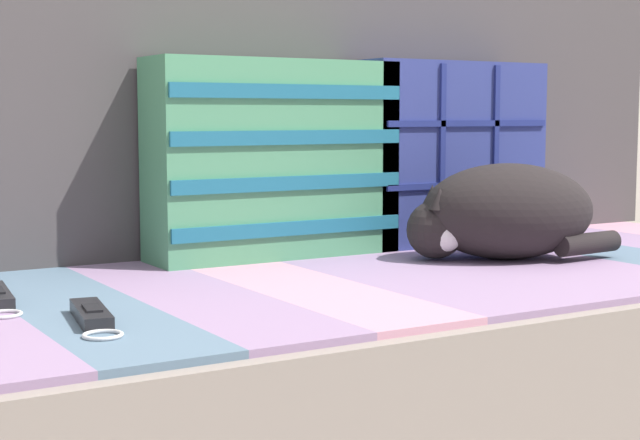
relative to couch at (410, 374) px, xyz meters
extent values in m
cube|color=brown|center=(0.00, 0.00, -0.11)|extent=(1.84, 0.88, 0.15)
cube|color=gray|center=(0.00, 0.00, 0.07)|extent=(1.81, 0.86, 0.22)
cube|color=slate|center=(-0.61, -0.02, 0.19)|extent=(0.17, 0.77, 0.01)
cube|color=gray|center=(-0.43, -0.02, 0.19)|extent=(0.17, 0.77, 0.01)
cube|color=#C6899E|center=(-0.26, -0.02, 0.19)|extent=(0.17, 0.77, 0.01)
cube|color=gray|center=(-0.09, -0.02, 0.19)|extent=(0.17, 0.77, 0.01)
cube|color=gray|center=(0.09, -0.02, 0.19)|extent=(0.17, 0.77, 0.01)
cube|color=gray|center=(0.26, -0.02, 0.19)|extent=(0.17, 0.77, 0.01)
cube|color=slate|center=(0.43, -0.02, 0.19)|extent=(0.17, 0.77, 0.01)
cube|color=#474242|center=(0.00, 0.37, 0.47)|extent=(1.81, 0.14, 0.56)
cube|color=navy|center=(0.26, 0.22, 0.38)|extent=(0.41, 0.13, 0.37)
cube|color=navy|center=(0.26, 0.16, 0.32)|extent=(0.40, 0.01, 0.01)
cube|color=navy|center=(0.19, 0.16, 0.38)|extent=(0.01, 0.01, 0.35)
cube|color=navy|center=(0.26, 0.16, 0.44)|extent=(0.40, 0.01, 0.01)
cube|color=navy|center=(0.32, 0.16, 0.38)|extent=(0.01, 0.01, 0.35)
cube|color=#4C9366|center=(-0.15, 0.22, 0.37)|extent=(0.47, 0.13, 0.36)
cube|color=#1E667F|center=(-0.15, 0.16, 0.25)|extent=(0.46, 0.01, 0.03)
cube|color=#1E667F|center=(-0.15, 0.16, 0.33)|extent=(0.46, 0.01, 0.03)
cube|color=#1E667F|center=(-0.15, 0.16, 0.41)|extent=(0.46, 0.01, 0.03)
cube|color=#1E667F|center=(-0.15, 0.16, 0.50)|extent=(0.46, 0.01, 0.03)
ellipsoid|color=black|center=(0.20, -0.02, 0.28)|extent=(0.37, 0.31, 0.17)
sphere|color=black|center=(0.08, 0.03, 0.25)|extent=(0.11, 0.11, 0.11)
sphere|color=white|center=(0.08, 0.00, 0.24)|extent=(0.06, 0.06, 0.06)
ellipsoid|color=white|center=(0.15, -0.06, 0.25)|extent=(0.09, 0.05, 0.08)
cylinder|color=black|center=(0.31, -0.11, 0.22)|extent=(0.14, 0.05, 0.04)
cone|color=black|center=(0.06, 0.00, 0.31)|extent=(0.04, 0.04, 0.04)
cone|color=black|center=(0.09, 0.06, 0.31)|extent=(0.04, 0.04, 0.04)
torus|color=silver|center=(-0.71, -0.07, 0.20)|extent=(0.05, 0.05, 0.01)
cube|color=black|center=(-0.62, -0.16, 0.20)|extent=(0.06, 0.15, 0.02)
cube|color=black|center=(-0.62, -0.17, 0.21)|extent=(0.03, 0.05, 0.00)
cube|color=black|center=(-0.61, -0.10, 0.20)|extent=(0.03, 0.01, 0.02)
torus|color=silver|center=(-0.64, -0.26, 0.20)|extent=(0.06, 0.06, 0.01)
camera|label=1|loc=(-1.00, -1.36, 0.46)|focal=55.00mm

